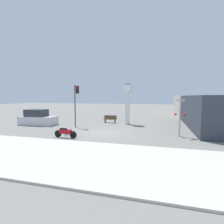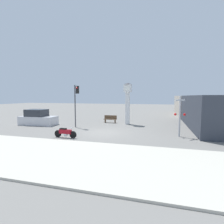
# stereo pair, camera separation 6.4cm
# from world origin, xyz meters

# --- Properties ---
(ground_plane) EXTENTS (120.00, 120.00, 0.00)m
(ground_plane) POSITION_xyz_m (0.00, 0.00, 0.00)
(ground_plane) COLOR slate
(sidewalk_strip) EXTENTS (36.00, 6.00, 0.10)m
(sidewalk_strip) POSITION_xyz_m (0.00, -6.69, 0.05)
(sidewalk_strip) COLOR #BCB7A8
(sidewalk_strip) RESTS_ON ground_plane
(motorcycle) EXTENTS (1.96, 0.42, 0.86)m
(motorcycle) POSITION_xyz_m (-2.30, -2.69, 0.42)
(motorcycle) COLOR black
(motorcycle) RESTS_ON ground_plane
(clock_tower) EXTENTS (1.04, 1.04, 4.88)m
(clock_tower) POSITION_xyz_m (1.24, 5.41, 3.21)
(clock_tower) COLOR white
(clock_tower) RESTS_ON ground_plane
(freight_train) EXTENTS (2.80, 25.83, 3.40)m
(freight_train) POSITION_xyz_m (9.28, 11.95, 1.70)
(freight_train) COLOR #333842
(freight_train) RESTS_ON ground_plane
(traffic_light) EXTENTS (0.50, 0.35, 4.50)m
(traffic_light) POSITION_xyz_m (-3.62, 1.88, 3.08)
(traffic_light) COLOR #47474C
(traffic_light) RESTS_ON ground_plane
(railroad_crossing_signal) EXTENTS (0.90, 0.82, 3.34)m
(railroad_crossing_signal) POSITION_xyz_m (6.52, 0.16, 1.84)
(railroad_crossing_signal) COLOR #B7B7BC
(railroad_crossing_signal) RESTS_ON ground_plane
(bench) EXTENTS (1.60, 0.44, 0.92)m
(bench) POSITION_xyz_m (-1.04, 5.98, 0.49)
(bench) COLOR brown
(bench) RESTS_ON ground_plane
(parked_car) EXTENTS (4.27, 1.97, 1.80)m
(parked_car) POSITION_xyz_m (-8.72, 2.19, 0.75)
(parked_car) COLOR silver
(parked_car) RESTS_ON ground_plane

